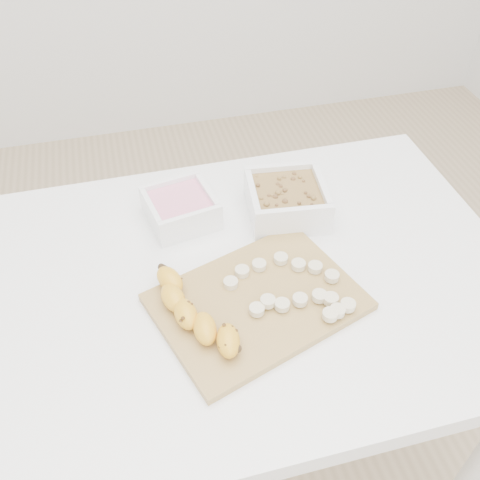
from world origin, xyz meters
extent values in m
plane|color=#C6AD89|center=(0.00, 0.00, 0.00)|extent=(3.50, 3.50, 0.00)
cube|color=white|center=(0.00, 0.00, 0.73)|extent=(1.00, 0.70, 0.04)
cylinder|color=white|center=(-0.44, 0.29, 0.35)|extent=(0.05, 0.05, 0.71)
cylinder|color=white|center=(0.44, 0.29, 0.35)|extent=(0.05, 0.05, 0.71)
cube|color=white|center=(-0.08, 0.18, 0.78)|extent=(0.15, 0.15, 0.06)
cube|color=pink|center=(-0.08, 0.18, 0.78)|extent=(0.12, 0.12, 0.03)
cube|color=white|center=(0.13, 0.14, 0.79)|extent=(0.17, 0.17, 0.07)
cube|color=olive|center=(0.13, 0.14, 0.79)|extent=(0.14, 0.14, 0.04)
cube|color=#A98C4C|center=(0.00, -0.07, 0.76)|extent=(0.39, 0.33, 0.01)
cylinder|color=beige|center=(-0.03, -0.03, 0.77)|extent=(0.03, 0.03, 0.01)
cylinder|color=beige|center=(-0.01, -0.01, 0.77)|extent=(0.03, 0.03, 0.01)
cylinder|color=beige|center=(0.03, 0.00, 0.77)|extent=(0.03, 0.03, 0.01)
cylinder|color=beige|center=(0.07, 0.00, 0.77)|extent=(0.03, 0.03, 0.01)
cylinder|color=beige|center=(0.09, -0.02, 0.77)|extent=(0.03, 0.03, 0.01)
cylinder|color=beige|center=(0.12, -0.03, 0.77)|extent=(0.03, 0.03, 0.01)
cylinder|color=beige|center=(0.14, -0.06, 0.77)|extent=(0.03, 0.03, 0.01)
cylinder|color=beige|center=(-0.01, -0.10, 0.77)|extent=(0.03, 0.03, 0.01)
cylinder|color=beige|center=(0.04, -0.10, 0.77)|extent=(0.03, 0.03, 0.01)
cylinder|color=beige|center=(0.07, -0.10, 0.77)|extent=(0.03, 0.03, 0.01)
cylinder|color=beige|center=(0.10, -0.10, 0.77)|extent=(0.03, 0.03, 0.01)
cylinder|color=beige|center=(0.12, -0.11, 0.78)|extent=(0.03, 0.03, 0.01)
cylinder|color=beige|center=(0.14, -0.13, 0.78)|extent=(0.03, 0.03, 0.01)
cylinder|color=beige|center=(0.12, -0.14, 0.78)|extent=(0.03, 0.03, 0.01)
cylinder|color=beige|center=(0.02, -0.09, 0.78)|extent=(0.03, 0.03, 0.01)
cylinder|color=beige|center=(0.11, -0.14, 0.78)|extent=(0.03, 0.03, 0.01)
camera|label=1|loc=(-0.17, -0.63, 1.47)|focal=40.00mm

